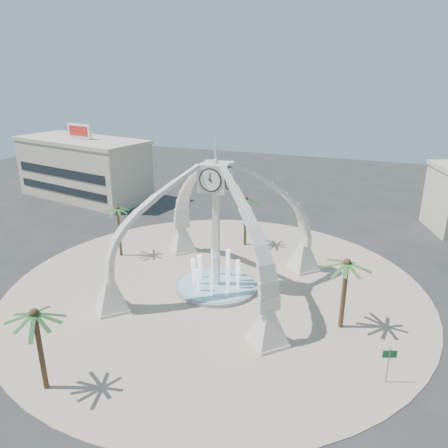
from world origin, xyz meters
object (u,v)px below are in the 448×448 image
(palm_south, at_px, (34,314))
(street_sign, at_px, (389,358))
(clock_tower, at_px, (216,225))
(palm_west, at_px, (117,209))
(palm_north, at_px, (246,199))
(fountain, at_px, (216,285))
(palm_east, at_px, (347,264))

(palm_south, relative_size, street_sign, 2.36)
(clock_tower, distance_m, palm_west, 13.45)
(palm_south, bearing_deg, clock_tower, 72.48)
(palm_north, relative_size, palm_south, 1.01)
(palm_north, bearing_deg, fountain, -85.94)
(fountain, relative_size, palm_east, 1.21)
(palm_east, bearing_deg, palm_north, 132.66)
(fountain, bearing_deg, street_sign, -28.47)
(palm_north, xyz_separation_m, street_sign, (16.58, -19.82, -3.80))
(clock_tower, height_order, fountain, clock_tower)
(palm_west, relative_size, street_sign, 2.30)
(palm_west, height_order, palm_south, palm_south)
(palm_east, height_order, palm_south, palm_east)
(street_sign, bearing_deg, palm_west, 137.64)
(palm_west, bearing_deg, street_sign, -22.43)
(clock_tower, xyz_separation_m, street_sign, (15.78, -8.56, -4.53))
(clock_tower, relative_size, fountain, 2.24)
(palm_north, distance_m, palm_south, 28.80)
(clock_tower, relative_size, palm_west, 2.84)
(palm_east, bearing_deg, palm_south, -140.55)
(palm_north, bearing_deg, street_sign, -50.09)
(clock_tower, bearing_deg, palm_west, 165.67)
(palm_east, distance_m, palm_north, 19.05)
(palm_south, xyz_separation_m, street_sign, (21.20, 8.61, -3.71))
(palm_east, xyz_separation_m, street_sign, (3.67, -5.82, -3.81))
(clock_tower, height_order, palm_north, clock_tower)
(clock_tower, xyz_separation_m, palm_east, (12.11, -2.74, -0.72))
(palm_north, bearing_deg, palm_west, -146.93)
(fountain, xyz_separation_m, palm_north, (-0.80, 11.27, 5.47))
(palm_west, distance_m, street_sign, 31.35)
(street_sign, bearing_deg, palm_east, 102.35)
(fountain, height_order, palm_east, palm_east)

